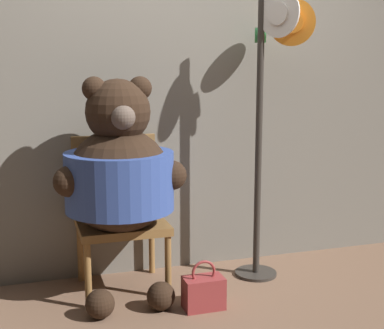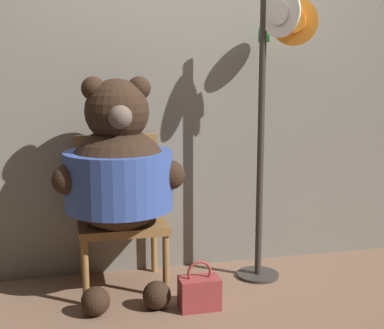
{
  "view_description": "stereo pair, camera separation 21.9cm",
  "coord_description": "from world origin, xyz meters",
  "px_view_note": "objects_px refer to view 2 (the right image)",
  "views": [
    {
      "loc": [
        -0.99,
        -2.85,
        1.37
      ],
      "look_at": [
        -0.0,
        0.27,
        0.79
      ],
      "focal_mm": 50.0,
      "sensor_mm": 36.0,
      "label": 1
    },
    {
      "loc": [
        -0.78,
        -2.91,
        1.37
      ],
      "look_at": [
        -0.0,
        0.27,
        0.79
      ],
      "focal_mm": 50.0,
      "sensor_mm": 36.0,
      "label": 2
    }
  ],
  "objects_px": {
    "chair": "(120,207)",
    "hat_display_rack": "(271,104)",
    "handbag_on_ground": "(199,292)",
    "teddy_bear": "(119,173)"
  },
  "relations": [
    {
      "from": "chair",
      "to": "teddy_bear",
      "type": "distance_m",
      "value": 0.31
    },
    {
      "from": "teddy_bear",
      "to": "hat_display_rack",
      "type": "relative_size",
      "value": 0.72
    },
    {
      "from": "chair",
      "to": "handbag_on_ground",
      "type": "relative_size",
      "value": 3.27
    },
    {
      "from": "chair",
      "to": "handbag_on_ground",
      "type": "xyz_separation_m",
      "value": [
        0.4,
        -0.5,
        -0.4
      ]
    },
    {
      "from": "teddy_bear",
      "to": "handbag_on_ground",
      "type": "height_order",
      "value": "teddy_bear"
    },
    {
      "from": "chair",
      "to": "hat_display_rack",
      "type": "height_order",
      "value": "hat_display_rack"
    },
    {
      "from": "chair",
      "to": "hat_display_rack",
      "type": "bearing_deg",
      "value": -8.64
    },
    {
      "from": "chair",
      "to": "hat_display_rack",
      "type": "distance_m",
      "value": 1.16
    },
    {
      "from": "hat_display_rack",
      "to": "chair",
      "type": "bearing_deg",
      "value": 171.36
    },
    {
      "from": "hat_display_rack",
      "to": "handbag_on_ground",
      "type": "distance_m",
      "value": 1.25
    }
  ]
}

